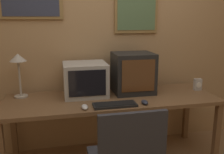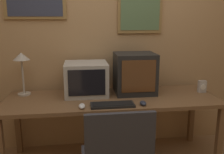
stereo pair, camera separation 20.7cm
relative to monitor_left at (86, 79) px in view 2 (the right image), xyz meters
The scene contains 9 objects.
wall_back 0.58m from the monitor_left, 49.33° to the left, with size 8.00×0.08×2.60m.
desk 0.37m from the monitor_left, 30.45° to the right, with size 2.13×0.71×0.70m.
monitor_left is the anchor object (origin of this frame).
monitor_right 0.51m from the monitor_left, ahead, with size 0.42×0.37×0.43m.
keyboard_main 0.48m from the monitor_left, 60.60° to the right, with size 0.40×0.15×0.03m.
mouse_near_keyboard 0.67m from the monitor_left, 38.99° to the right, with size 0.06×0.10×0.04m.
mouse_far_corner 0.44m from the monitor_left, 97.51° to the right, with size 0.06×0.11×0.04m.
desk_clock 1.25m from the monitor_left, ahead, with size 0.08×0.05×0.13m.
desk_lamp 0.68m from the monitor_left, behind, with size 0.17×0.17×0.44m.
Camera 2 is at (-0.32, -1.44, 1.49)m, focal length 40.00 mm.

